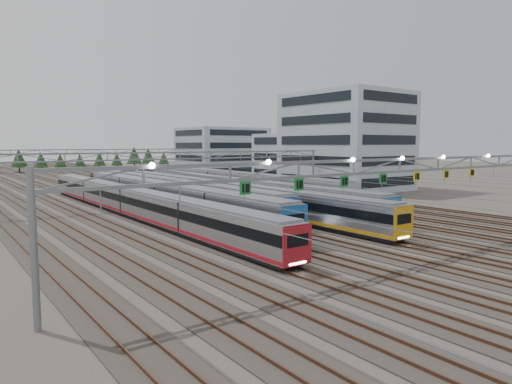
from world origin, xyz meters
TOP-DOWN VIEW (x-y plane):
  - ground at (0.00, 0.00)m, footprint 400.00×400.00m
  - track_bed at (0.00, 100.00)m, footprint 54.00×260.00m
  - train_a at (-11.25, 31.55)m, footprint 2.64×63.36m
  - train_b at (-6.75, 31.06)m, footprint 2.97×51.40m
  - train_c at (-2.25, 42.88)m, footprint 2.85×62.99m
  - train_d at (2.25, 32.21)m, footprint 2.73×62.58m
  - train_e at (6.75, 34.35)m, footprint 2.80×57.69m
  - train_f at (11.25, 48.34)m, footprint 3.17×66.46m
  - gantry_near at (-0.05, -0.12)m, footprint 56.36×0.61m
  - gantry_mid at (0.00, 40.00)m, footprint 56.36×0.36m
  - gantry_far at (0.00, 85.00)m, footprint 56.36×0.36m
  - depot_bldg_south at (37.57, 40.76)m, footprint 18.00×22.00m
  - depot_bldg_mid at (42.51, 62.58)m, footprint 14.00×16.00m
  - depot_bldg_north at (38.52, 89.42)m, footprint 22.00×18.00m
  - treeline at (2.25, 137.99)m, footprint 100.10×5.60m

SIDE VIEW (x-z plane):
  - ground at x=0.00m, z-range 0.00..0.00m
  - track_bed at x=0.00m, z-range -1.22..4.20m
  - train_a at x=-11.25m, z-range 0.25..3.68m
  - train_d at x=2.25m, z-range 0.25..3.80m
  - train_e at x=6.75m, z-range 0.25..3.89m
  - train_c at x=-2.25m, z-range 0.25..3.96m
  - train_b at x=-6.75m, z-range 0.25..4.13m
  - train_f at x=11.25m, z-range 0.25..4.38m
  - treeline at x=2.25m, z-range 0.72..7.74m
  - depot_bldg_mid at x=42.51m, z-range 0.00..11.59m
  - gantry_mid at x=0.00m, z-range 2.39..10.39m
  - gantry_far at x=0.00m, z-range 2.39..10.39m
  - depot_bldg_north at x=38.52m, z-range 0.00..13.69m
  - gantry_near at x=-0.05m, z-range 3.05..11.13m
  - depot_bldg_south at x=37.57m, z-range 0.00..19.27m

